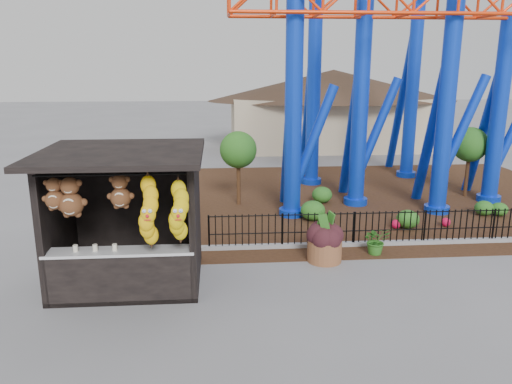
{
  "coord_description": "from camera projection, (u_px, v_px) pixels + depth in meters",
  "views": [
    {
      "loc": [
        -0.92,
        -9.81,
        4.92
      ],
      "look_at": [
        -0.04,
        1.5,
        2.0
      ],
      "focal_mm": 35.0,
      "sensor_mm": 36.0,
      "label": 1
    }
  ],
  "objects": [
    {
      "name": "curb",
      "position": [
        396.0,
        243.0,
        13.95
      ],
      "size": [
        18.0,
        0.18,
        0.12
      ],
      "primitive_type": "cube",
      "color": "gray",
      "rests_on": "ground"
    },
    {
      "name": "mulch_bed",
      "position": [
        349.0,
        198.0,
        18.79
      ],
      "size": [
        18.0,
        12.0,
        0.02
      ],
      "primitive_type": "cube",
      "color": "#331E11",
      "rests_on": "ground"
    },
    {
      "name": "potted_plant",
      "position": [
        376.0,
        240.0,
        13.21
      ],
      "size": [
        0.72,
        0.63,
        0.77
      ],
      "primitive_type": "imported",
      "rotation": [
        0.0,
        0.0,
        0.05
      ],
      "color": "#235519",
      "rests_on": "ground"
    },
    {
      "name": "ground",
      "position": [
        263.0,
        299.0,
        10.77
      ],
      "size": [
        120.0,
        120.0,
        0.0
      ],
      "primitive_type": "plane",
      "color": "slate",
      "rests_on": "ground"
    },
    {
      "name": "landscaping",
      "position": [
        380.0,
        209.0,
        16.43
      ],
      "size": [
        6.95,
        4.29,
        0.64
      ],
      "color": "#275D1B",
      "rests_on": "mulch_bed"
    },
    {
      "name": "terracotta_planter",
      "position": [
        324.0,
        250.0,
        12.77
      ],
      "size": [
        1.07,
        1.07,
        0.57
      ],
      "primitive_type": "cylinder",
      "rotation": [
        0.0,
        0.0,
        -0.25
      ],
      "color": "brown",
      "rests_on": "ground"
    },
    {
      "name": "roller_coaster",
      "position": [
        388.0,
        19.0,
        17.49
      ],
      "size": [
        11.0,
        6.37,
        10.82
      ],
      "color": "#0C36CF",
      "rests_on": "ground"
    },
    {
      "name": "prize_booth",
      "position": [
        126.0,
        222.0,
        11.04
      ],
      "size": [
        3.5,
        3.4,
        3.12
      ],
      "color": "black",
      "rests_on": "ground"
    },
    {
      "name": "pavilion",
      "position": [
        333.0,
        96.0,
        29.77
      ],
      "size": [
        15.0,
        15.0,
        4.8
      ],
      "color": "#BFAD8C",
      "rests_on": "ground"
    },
    {
      "name": "picket_fence",
      "position": [
        428.0,
        227.0,
        13.91
      ],
      "size": [
        12.2,
        0.06,
        1.0
      ],
      "primitive_type": null,
      "color": "black",
      "rests_on": "ground"
    },
    {
      "name": "planter_foliage",
      "position": [
        325.0,
        228.0,
        12.62
      ],
      "size": [
        0.7,
        0.7,
        0.64
      ],
      "primitive_type": "ellipsoid",
      "color": "black",
      "rests_on": "terracotta_planter"
    }
  ]
}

